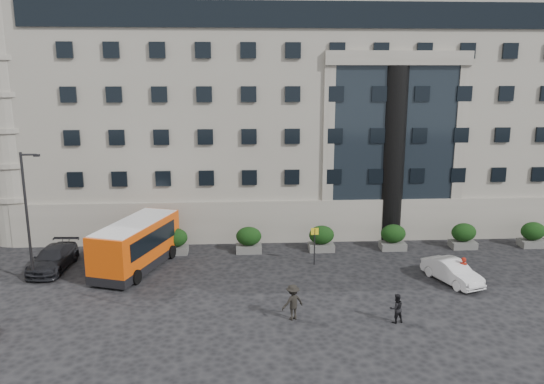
{
  "coord_description": "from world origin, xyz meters",
  "views": [
    {
      "loc": [
        0.71,
        -28.12,
        12.46
      ],
      "look_at": [
        2.68,
        4.96,
        5.0
      ],
      "focal_mm": 35.0,
      "sensor_mm": 36.0,
      "label": 1
    }
  ],
  "objects_px": {
    "pedestrian_b": "(396,308)",
    "pedestrian_c": "(293,302)",
    "red_truck": "(80,212)",
    "hedge_b": "(249,239)",
    "hedge_d": "(393,237)",
    "street_lamp": "(28,213)",
    "minibus": "(136,243)",
    "pedestrian_a": "(463,270)",
    "hedge_e": "(464,236)",
    "parked_car_c": "(53,259)",
    "hedge_f": "(533,234)",
    "bus_stop_sign": "(315,240)",
    "parked_car_d": "(15,227)",
    "hedge_a": "(175,241)",
    "white_taxi": "(452,272)",
    "hedge_c": "(321,238)"
  },
  "relations": [
    {
      "from": "hedge_a",
      "to": "hedge_b",
      "type": "relative_size",
      "value": 1.0
    },
    {
      "from": "parked_car_c",
      "to": "pedestrian_c",
      "type": "bearing_deg",
      "value": -25.47
    },
    {
      "from": "street_lamp",
      "to": "pedestrian_c",
      "type": "relative_size",
      "value": 4.23
    },
    {
      "from": "hedge_c",
      "to": "hedge_f",
      "type": "xyz_separation_m",
      "value": [
        15.6,
        0.0,
        0.0
      ]
    },
    {
      "from": "hedge_d",
      "to": "pedestrian_a",
      "type": "bearing_deg",
      "value": -69.77
    },
    {
      "from": "hedge_d",
      "to": "hedge_f",
      "type": "distance_m",
      "value": 10.4
    },
    {
      "from": "bus_stop_sign",
      "to": "hedge_c",
      "type": "bearing_deg",
      "value": 72.18
    },
    {
      "from": "hedge_f",
      "to": "red_truck",
      "type": "xyz_separation_m",
      "value": [
        -34.45,
        6.62,
        0.48
      ]
    },
    {
      "from": "hedge_b",
      "to": "pedestrian_b",
      "type": "relative_size",
      "value": 1.2
    },
    {
      "from": "red_truck",
      "to": "pedestrian_c",
      "type": "height_order",
      "value": "red_truck"
    },
    {
      "from": "white_taxi",
      "to": "pedestrian_c",
      "type": "relative_size",
      "value": 2.22
    },
    {
      "from": "hedge_b",
      "to": "pedestrian_a",
      "type": "xyz_separation_m",
      "value": [
        12.8,
        -6.51,
        -0.1
      ]
    },
    {
      "from": "white_taxi",
      "to": "pedestrian_b",
      "type": "xyz_separation_m",
      "value": [
        -4.91,
        -5.03,
        0.08
      ]
    },
    {
      "from": "hedge_a",
      "to": "bus_stop_sign",
      "type": "relative_size",
      "value": 0.73
    },
    {
      "from": "hedge_b",
      "to": "pedestrian_b",
      "type": "xyz_separation_m",
      "value": [
        7.31,
        -11.37,
        -0.16
      ]
    },
    {
      "from": "minibus",
      "to": "pedestrian_b",
      "type": "height_order",
      "value": "minibus"
    },
    {
      "from": "minibus",
      "to": "red_truck",
      "type": "bearing_deg",
      "value": 142.79
    },
    {
      "from": "hedge_f",
      "to": "parked_car_d",
      "type": "xyz_separation_m",
      "value": [
        -39.0,
        5.04,
        -0.23
      ]
    },
    {
      "from": "hedge_f",
      "to": "hedge_e",
      "type": "bearing_deg",
      "value": 180.0
    },
    {
      "from": "hedge_e",
      "to": "red_truck",
      "type": "relative_size",
      "value": 0.34
    },
    {
      "from": "pedestrian_b",
      "to": "bus_stop_sign",
      "type": "bearing_deg",
      "value": -84.84
    },
    {
      "from": "hedge_f",
      "to": "parked_car_c",
      "type": "height_order",
      "value": "hedge_f"
    },
    {
      "from": "hedge_c",
      "to": "hedge_f",
      "type": "bearing_deg",
      "value": 0.0
    },
    {
      "from": "hedge_f",
      "to": "parked_car_d",
      "type": "distance_m",
      "value": 39.33
    },
    {
      "from": "hedge_c",
      "to": "street_lamp",
      "type": "xyz_separation_m",
      "value": [
        -18.34,
        -4.8,
        3.44
      ]
    },
    {
      "from": "hedge_d",
      "to": "pedestrian_b",
      "type": "relative_size",
      "value": 1.2
    },
    {
      "from": "hedge_f",
      "to": "white_taxi",
      "type": "xyz_separation_m",
      "value": [
        -8.57,
        -6.34,
        -0.24
      ]
    },
    {
      "from": "red_truck",
      "to": "pedestrian_c",
      "type": "xyz_separation_m",
      "value": [
        15.73,
        -17.32,
        -0.47
      ]
    },
    {
      "from": "hedge_a",
      "to": "hedge_b",
      "type": "bearing_deg",
      "value": 0.0
    },
    {
      "from": "red_truck",
      "to": "parked_car_d",
      "type": "distance_m",
      "value": 4.87
    },
    {
      "from": "hedge_e",
      "to": "parked_car_c",
      "type": "bearing_deg",
      "value": -174.65
    },
    {
      "from": "hedge_d",
      "to": "street_lamp",
      "type": "distance_m",
      "value": 24.27
    },
    {
      "from": "hedge_e",
      "to": "parked_car_d",
      "type": "xyz_separation_m",
      "value": [
        -33.8,
        5.04,
        -0.23
      ]
    },
    {
      "from": "hedge_f",
      "to": "street_lamp",
      "type": "height_order",
      "value": "street_lamp"
    },
    {
      "from": "parked_car_d",
      "to": "parked_car_c",
      "type": "bearing_deg",
      "value": -47.51
    },
    {
      "from": "hedge_b",
      "to": "pedestrian_a",
      "type": "height_order",
      "value": "hedge_b"
    },
    {
      "from": "red_truck",
      "to": "hedge_d",
      "type": "bearing_deg",
      "value": -26.77
    },
    {
      "from": "pedestrian_c",
      "to": "bus_stop_sign",
      "type": "bearing_deg",
      "value": -132.23
    },
    {
      "from": "hedge_b",
      "to": "bus_stop_sign",
      "type": "height_order",
      "value": "bus_stop_sign"
    },
    {
      "from": "pedestrian_b",
      "to": "pedestrian_c",
      "type": "relative_size",
      "value": 0.81
    },
    {
      "from": "parked_car_d",
      "to": "hedge_a",
      "type": "bearing_deg",
      "value": -14.26
    },
    {
      "from": "hedge_e",
      "to": "hedge_f",
      "type": "distance_m",
      "value": 5.2
    },
    {
      "from": "hedge_b",
      "to": "bus_stop_sign",
      "type": "distance_m",
      "value": 5.19
    },
    {
      "from": "street_lamp",
      "to": "minibus",
      "type": "xyz_separation_m",
      "value": [
        5.83,
        1.98,
        -2.65
      ]
    },
    {
      "from": "hedge_b",
      "to": "minibus",
      "type": "xyz_separation_m",
      "value": [
        -7.31,
        -2.82,
        0.79
      ]
    },
    {
      "from": "pedestrian_b",
      "to": "hedge_a",
      "type": "bearing_deg",
      "value": -56.47
    },
    {
      "from": "hedge_a",
      "to": "white_taxi",
      "type": "xyz_separation_m",
      "value": [
        17.43,
        -6.34,
        -0.24
      ]
    },
    {
      "from": "hedge_e",
      "to": "street_lamp",
      "type": "relative_size",
      "value": 0.23
    },
    {
      "from": "red_truck",
      "to": "parked_car_d",
      "type": "height_order",
      "value": "red_truck"
    },
    {
      "from": "bus_stop_sign",
      "to": "parked_car_d",
      "type": "bearing_deg",
      "value": 160.78
    }
  ]
}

